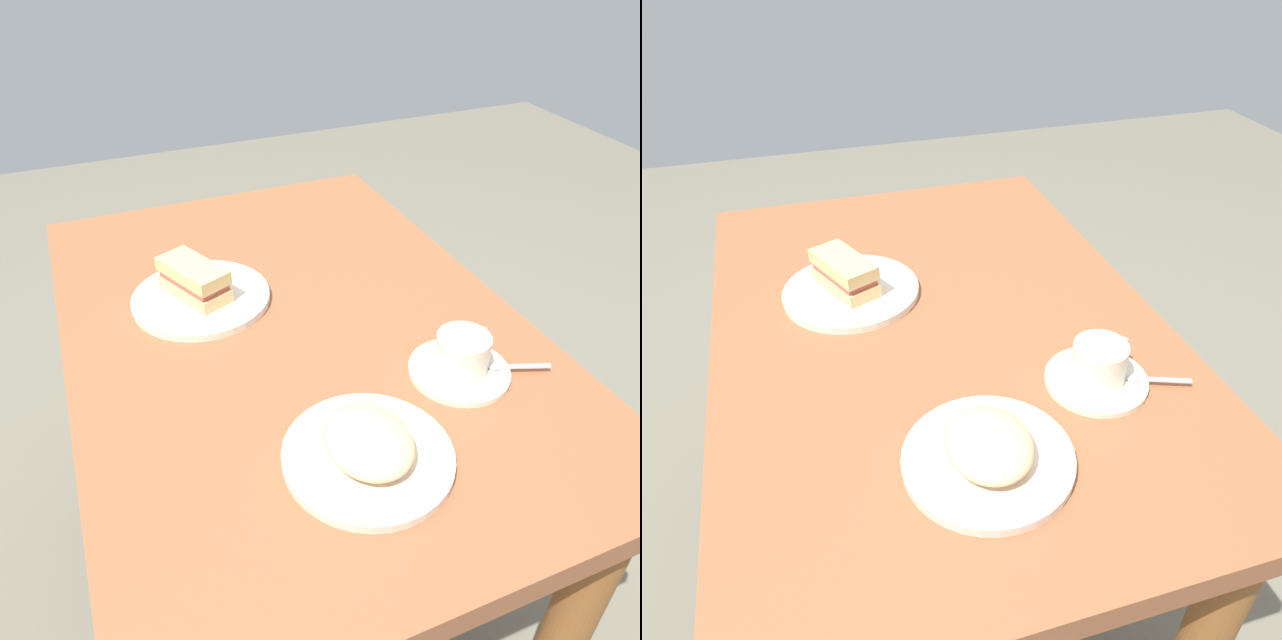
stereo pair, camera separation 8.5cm
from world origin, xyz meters
The scene contains 9 objects.
ground_plane centered at (0.00, 0.00, 0.00)m, with size 6.00×6.00×0.00m, color #686454.
dining_table centered at (0.00, 0.00, 0.62)m, with size 1.11×0.76×0.76m.
sandwich_plate centered at (0.13, 0.13, 0.77)m, with size 0.25×0.25×0.01m, color beige.
sandwich_front centered at (0.13, 0.14, 0.81)m, with size 0.15×0.11×0.06m.
coffee_saucer centered at (-0.22, -0.19, 0.77)m, with size 0.16×0.16×0.01m, color beige.
coffee_cup centered at (-0.22, -0.19, 0.80)m, with size 0.08×0.11×0.06m.
spoon centered at (-0.25, -0.26, 0.77)m, with size 0.05×0.10×0.01m.
side_plate centered at (-0.33, 0.02, 0.77)m, with size 0.23×0.23×0.01m, color beige.
side_food_pile centered at (-0.33, 0.02, 0.80)m, with size 0.14×0.11×0.04m, color #E6B982.
Camera 2 is at (-0.84, 0.21, 1.39)m, focal length 34.57 mm.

